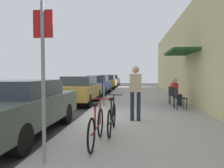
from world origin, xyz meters
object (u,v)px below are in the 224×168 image
street_sign (43,70)px  bicycle_1 (112,118)px  bicycle_0 (96,127)px  seated_patron_1 (176,91)px  pedestrian_standing (135,89)px  cafe_chair_1 (174,95)px  parked_car_1 (79,89)px  cafe_chair_2 (172,94)px  parked_car_2 (97,84)px  parked_car_4 (112,80)px  cafe_chair_0 (179,97)px  parked_car_3 (107,82)px  parking_meter (104,89)px  parked_car_0 (20,106)px

street_sign → bicycle_1: size_ratio=1.52×
street_sign → bicycle_0: (0.67, 1.06, -1.16)m
bicycle_0 → seated_patron_1: 6.22m
pedestrian_standing → cafe_chair_1: bearing=61.7°
street_sign → cafe_chair_1: size_ratio=2.99×
cafe_chair_1 → pedestrian_standing: bearing=-118.3°
parked_car_1 → cafe_chair_2: (4.74, -0.68, -0.13)m
parked_car_2 → cafe_chair_2: (4.74, -6.29, -0.12)m
parked_car_4 → cafe_chair_0: parked_car_4 is taller
parked_car_2 → pedestrian_standing: pedestrian_standing is taller
parked_car_2 → bicycle_0: 12.69m
parked_car_1 → parked_car_4: (-0.00, 17.18, 0.01)m
street_sign → cafe_chair_2: size_ratio=2.99×
street_sign → bicycle_0: size_ratio=1.52×
parked_car_1 → cafe_chair_2: bearing=-8.1°
parked_car_2 → parked_car_4: (-0.00, 11.57, 0.01)m
parked_car_4 → cafe_chair_2: 18.48m
parked_car_3 → parking_meter: parked_car_3 is taller
parked_car_1 → parked_car_2: bearing=90.0°
parked_car_2 → seated_patron_1: parked_car_2 is taller
parked_car_4 → cafe_chair_1: (4.74, -18.46, -0.13)m
parked_car_0 → street_sign: 2.62m
parking_meter → street_sign: street_sign is taller
cafe_chair_0 → cafe_chair_2: bearing=90.0°
parked_car_0 → parked_car_3: parked_car_3 is taller
bicycle_1 → cafe_chair_2: (2.35, 5.27, 0.14)m
parking_meter → bicycle_1: parking_meter is taller
parking_meter → cafe_chair_0: (3.19, -0.74, -0.26)m
parked_car_1 → parked_car_4: parked_car_4 is taller
parked_car_3 → pedestrian_standing: pedestrian_standing is taller
cafe_chair_1 → seated_patron_1: 0.20m
parked_car_1 → street_sign: bearing=-79.3°
parked_car_1 → parking_meter: (1.55, -1.51, 0.14)m
parked_car_3 → cafe_chair_1: (4.74, -13.23, -0.13)m
bicycle_0 → cafe_chair_2: bearing=67.5°
parking_meter → cafe_chair_2: size_ratio=1.52×
parked_car_0 → pedestrian_standing: (2.98, 1.44, 0.38)m
parked_car_0 → cafe_chair_0: size_ratio=5.06×
parked_car_3 → bicycle_0: parked_car_3 is taller
bicycle_1 → seated_patron_1: bearing=62.7°
parked_car_2 → cafe_chair_1: size_ratio=5.06×
bicycle_0 → parked_car_1: bearing=107.5°
parked_car_2 → parked_car_3: bearing=90.0°
parked_car_3 → parking_meter: bearing=-83.4°
parked_car_1 → parking_meter: size_ratio=3.33×
cafe_chair_0 → cafe_chair_1: 0.97m
parked_car_4 → seated_patron_1: size_ratio=3.41×
street_sign → parked_car_2: bearing=96.3°
seated_patron_1 → parking_meter: bearing=-175.8°
bicycle_0 → cafe_chair_0: bearing=61.0°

